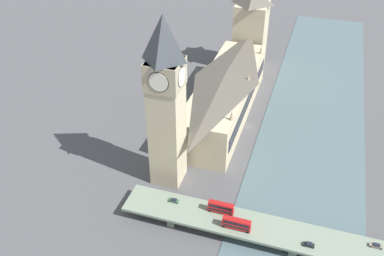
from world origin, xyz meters
name	(u,v)px	position (x,y,z in m)	size (l,w,h in m)	color
ground_plane	(249,127)	(0.00, 0.00, 0.00)	(600.00, 600.00, 0.00)	#4C4C4F
river_water	(311,138)	(-32.93, 0.00, 0.15)	(53.85, 360.00, 0.30)	#4C6066
parliament_hall	(226,93)	(15.74, -8.00, 13.92)	(25.94, 98.54, 27.99)	#C1B28E
clock_tower	(166,100)	(27.27, 51.85, 41.92)	(14.40, 14.40, 78.66)	#C1B28E
victoria_tower	(251,30)	(15.79, -71.21, 26.33)	(19.89, 19.89, 56.65)	#C1B28E
road_bridge	(295,237)	(-32.93, 74.07, 4.50)	(139.70, 15.29, 5.57)	#5D6A59
double_decker_bus_mid	(221,207)	(-2.45, 71.15, 8.33)	(10.56, 2.48, 5.00)	red
double_decker_bus_rear	(237,224)	(-10.36, 77.52, 8.21)	(11.26, 2.61, 4.78)	red
car_northbound_lead	(376,246)	(-61.92, 70.40, 6.26)	(4.62, 1.81, 1.35)	slate
car_northbound_tail	(309,245)	(-38.04, 77.58, 6.25)	(4.25, 1.90, 1.38)	black
car_southbound_lead	(174,200)	(17.72, 71.29, 6.21)	(4.17, 1.80, 1.28)	#2D5638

